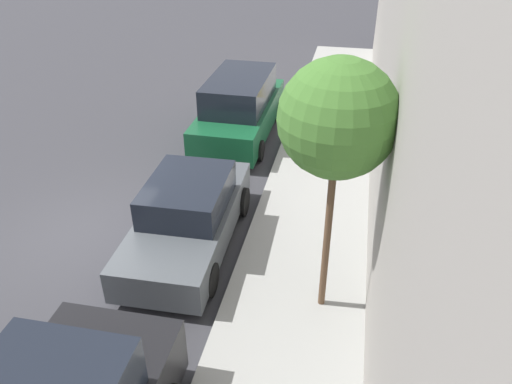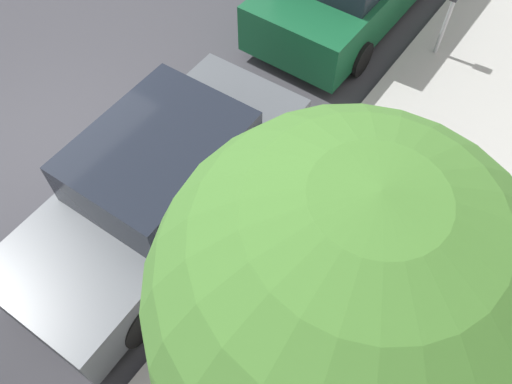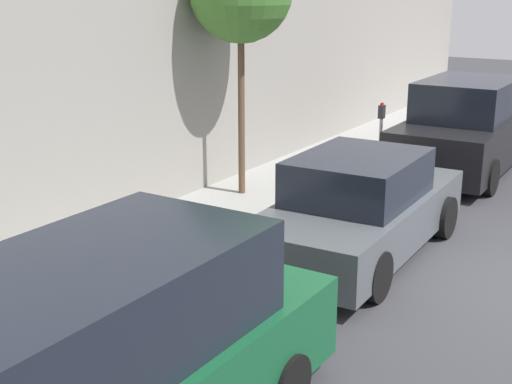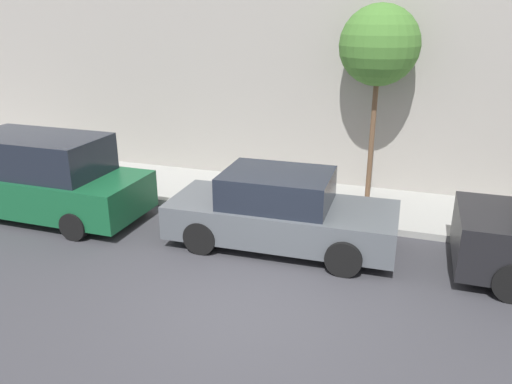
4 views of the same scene
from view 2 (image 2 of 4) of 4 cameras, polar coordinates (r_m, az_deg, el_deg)
name	(u,v)px [view 2 (image 2 of 4)]	position (r m, az deg, el deg)	size (l,w,h in m)	color
ground_plane	(52,146)	(8.39, -22.28, 4.86)	(60.00, 60.00, 0.00)	#38383D
sidewalk	(316,318)	(6.31, 6.84, -14.13)	(2.59, 32.00, 0.15)	#9E9E99
parked_sedan_second	(162,184)	(6.54, -10.66, 0.89)	(1.92, 4.54, 1.54)	#4C5156
parking_meter_far	(450,10)	(9.17, 21.33, 18.79)	(0.11, 0.15, 1.37)	#ADADB2
street_tree	(341,305)	(2.38, 9.64, -12.58)	(1.81, 1.81, 4.53)	brown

